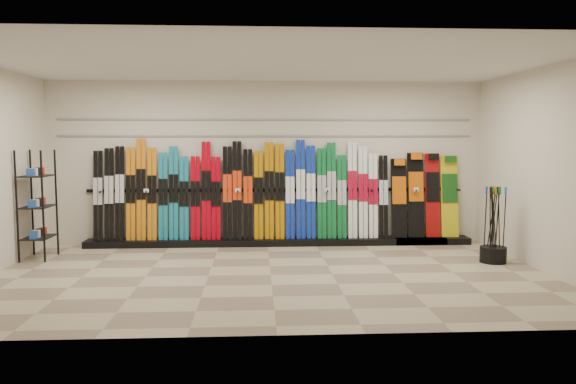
{
  "coord_description": "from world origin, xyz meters",
  "views": [
    {
      "loc": [
        -0.19,
        -7.9,
        1.94
      ],
      "look_at": [
        0.3,
        1.0,
        1.1
      ],
      "focal_mm": 35.0,
      "sensor_mm": 36.0,
      "label": 1
    }
  ],
  "objects": [
    {
      "name": "back_wall",
      "position": [
        0.0,
        2.5,
        1.5
      ],
      "size": [
        8.0,
        0.0,
        8.0
      ],
      "primitive_type": "plane",
      "rotation": [
        1.57,
        0.0,
        0.0
      ],
      "color": "beige",
      "rests_on": "floor"
    },
    {
      "name": "slatwall_rail_1",
      "position": [
        0.0,
        2.48,
        2.3
      ],
      "size": [
        7.6,
        0.02,
        0.03
      ],
      "primitive_type": "cube",
      "color": "gray",
      "rests_on": "back_wall"
    },
    {
      "name": "ski_poles",
      "position": [
        3.54,
        0.65,
        0.61
      ],
      "size": [
        0.27,
        0.25,
        1.18
      ],
      "color": "black",
      "rests_on": "pole_bin"
    },
    {
      "name": "skis",
      "position": [
        -0.45,
        2.32,
        0.95
      ],
      "size": [
        5.38,
        0.22,
        1.84
      ],
      "color": "black",
      "rests_on": "ski_rack_base"
    },
    {
      "name": "floor",
      "position": [
        0.0,
        0.0,
        0.0
      ],
      "size": [
        8.0,
        8.0,
        0.0
      ],
      "primitive_type": "plane",
      "color": "gray",
      "rests_on": "ground"
    },
    {
      "name": "snowboards",
      "position": [
        2.94,
        2.36,
        0.88
      ],
      "size": [
        1.27,
        0.24,
        1.57
      ],
      "color": "black",
      "rests_on": "ski_rack_base"
    },
    {
      "name": "ski_rack_base",
      "position": [
        0.22,
        2.28,
        0.06
      ],
      "size": [
        8.0,
        0.4,
        0.12
      ],
      "primitive_type": "cube",
      "color": "black",
      "rests_on": "floor"
    },
    {
      "name": "right_wall",
      "position": [
        4.0,
        0.0,
        1.5
      ],
      "size": [
        0.0,
        5.0,
        5.0
      ],
      "primitive_type": "plane",
      "rotation": [
        1.57,
        0.0,
        -1.57
      ],
      "color": "beige",
      "rests_on": "floor"
    },
    {
      "name": "ceiling",
      "position": [
        0.0,
        0.0,
        3.0
      ],
      "size": [
        8.0,
        8.0,
        0.0
      ],
      "primitive_type": "plane",
      "rotation": [
        3.14,
        0.0,
        0.0
      ],
      "color": "silver",
      "rests_on": "back_wall"
    },
    {
      "name": "pole_bin",
      "position": [
        3.53,
        0.62,
        0.12
      ],
      "size": [
        0.41,
        0.41,
        0.25
      ],
      "primitive_type": "cylinder",
      "color": "black",
      "rests_on": "floor"
    },
    {
      "name": "accessory_rack",
      "position": [
        -3.75,
        1.33,
        0.88
      ],
      "size": [
        0.4,
        0.6,
        1.77
      ],
      "primitive_type": "cube",
      "color": "black",
      "rests_on": "floor"
    },
    {
      "name": "slatwall_rail_0",
      "position": [
        0.0,
        2.48,
        2.0
      ],
      "size": [
        7.6,
        0.02,
        0.03
      ],
      "primitive_type": "cube",
      "color": "gray",
      "rests_on": "back_wall"
    }
  ]
}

